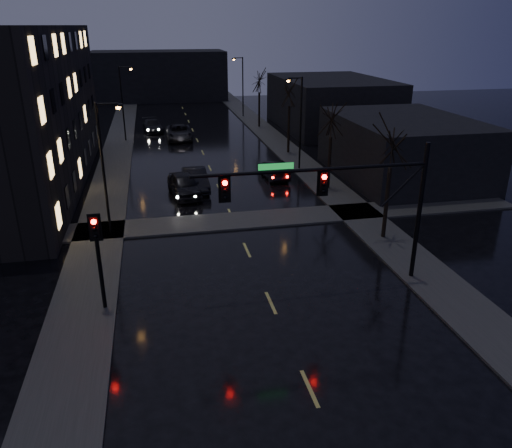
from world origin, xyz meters
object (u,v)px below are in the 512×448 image
oncoming_car_d (153,126)px  lead_car (274,169)px  oncoming_car_a (184,185)px  oncoming_car_c (179,132)px  oncoming_car_b (195,179)px

oncoming_car_d → lead_car: 24.06m
oncoming_car_a → oncoming_car_d: 25.31m
oncoming_car_a → oncoming_car_d: (-1.95, 25.23, -0.12)m
oncoming_car_a → oncoming_car_c: 20.14m
oncoming_car_a → oncoming_car_d: oncoming_car_a is taller
oncoming_car_a → oncoming_car_c: (0.87, 20.12, -0.03)m
oncoming_car_a → oncoming_car_d: size_ratio=0.99×
oncoming_car_b → lead_car: oncoming_car_b is taller
oncoming_car_c → oncoming_car_d: size_ratio=1.17×
oncoming_car_b → lead_car: bearing=12.9°
oncoming_car_d → oncoming_car_a: bearing=-93.2°
oncoming_car_c → lead_car: bearing=-68.0°
oncoming_car_a → oncoming_car_b: bearing=47.6°
oncoming_car_a → oncoming_car_c: size_ratio=0.84×
oncoming_car_c → oncoming_car_d: bearing=118.9°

